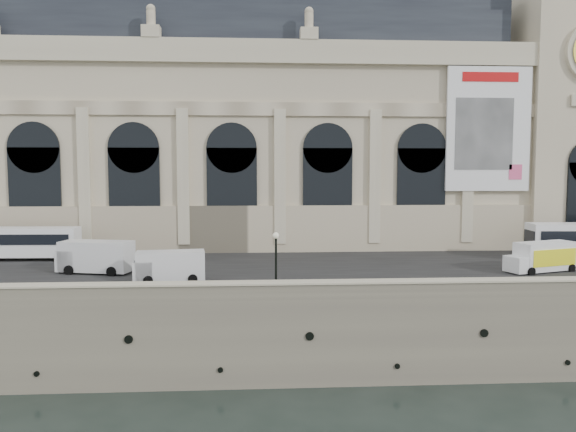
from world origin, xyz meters
The scene contains 11 objects.
ground centered at (0.00, 0.00, 0.00)m, with size 260.00×260.00×0.00m, color black.
quay centered at (0.00, 35.00, 3.00)m, with size 160.00×70.00×6.00m, color gray.
street centered at (0.00, 14.00, 6.03)m, with size 160.00×24.00×0.06m, color #2D2D2D.
parapet centered at (0.00, 0.60, 6.62)m, with size 160.00×1.40×1.21m.
museum centered at (-5.98, 30.86, 19.72)m, with size 69.00×18.70×29.10m.
clock_pavilion centered at (34.00, 27.93, 23.42)m, with size 13.00×14.72×36.70m.
bus_left centered at (-24.15, 18.29, 7.80)m, with size 10.95×2.82×3.20m.
van_b centered at (-8.56, 6.96, 7.23)m, with size 5.64×2.76×2.42m.
van_c centered at (-15.36, 11.07, 7.40)m, with size 6.53×3.65×2.74m.
box_truck centered at (22.87, 9.35, 7.29)m, with size 6.68×3.85×2.57m.
lamp_right centered at (-0.18, 2.32, 8.18)m, with size 0.45×0.45×4.38m.
Camera 1 is at (-1.66, -36.74, 14.78)m, focal length 35.00 mm.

